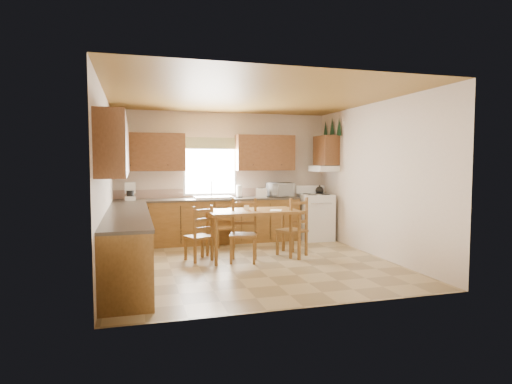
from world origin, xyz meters
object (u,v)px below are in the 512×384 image
object	(u,v)px
dining_table	(252,234)
chair_far_right	(243,231)
chair_near_left	(199,233)
chair_far_left	(225,225)
stove	(316,217)
microwave	(280,190)
chair_near_right	(292,227)

from	to	relation	value
dining_table	chair_far_right	distance (m)	0.36
chair_near_left	chair_far_left	distance (m)	1.22
chair_far_left	chair_far_right	bearing A→B (deg)	-85.35
stove	chair_near_left	distance (m)	2.96
microwave	chair_near_right	size ratio (longest dim) A/B	0.48
chair_far_right	microwave	bearing A→B (deg)	73.74
microwave	chair_near_left	xyz separation A→B (m)	(-1.97, -1.49, -0.60)
chair_near_right	chair_far_right	xyz separation A→B (m)	(-0.95, -0.25, 0.01)
chair_far_left	chair_far_right	distance (m)	1.34
chair_near_right	chair_far_right	world-z (taller)	chair_far_right
chair_near_left	chair_far_left	xyz separation A→B (m)	(0.67, 1.02, -0.03)
stove	dining_table	world-z (taller)	stove
chair_near_right	chair_far_left	bearing A→B (deg)	-70.08
microwave	stove	bearing A→B (deg)	-23.45
chair_far_left	chair_far_right	xyz separation A→B (m)	(0.03, -1.34, 0.09)
chair_far_left	stove	bearing A→B (deg)	9.59
microwave	dining_table	bearing A→B (deg)	-128.59
dining_table	chair_near_left	distance (m)	0.93
microwave	chair_far_left	size ratio (longest dim) A/B	0.57
chair_far_right	stove	bearing A→B (deg)	57.02
stove	chair_near_right	xyz separation A→B (m)	(-1.04, -1.31, 0.04)
stove	chair_far_left	size ratio (longest dim) A/B	1.10
dining_table	chair_near_left	xyz separation A→B (m)	(-0.92, 0.06, 0.05)
chair_near_left	chair_far_left	bearing A→B (deg)	-146.14
chair_near_right	chair_far_right	size ratio (longest dim) A/B	0.99
chair_near_left	chair_far_left	world-z (taller)	chair_near_left
dining_table	chair_near_left	world-z (taller)	chair_near_left
stove	chair_far_left	distance (m)	2.04
chair_far_right	chair_far_left	bearing A→B (deg)	110.29
stove	chair_far_right	bearing A→B (deg)	-136.55
microwave	chair_far_right	bearing A→B (deg)	-129.68
dining_table	chair_near_right	world-z (taller)	chair_near_right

